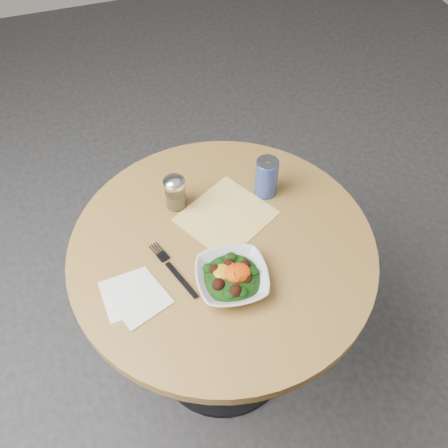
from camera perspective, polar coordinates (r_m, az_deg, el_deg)
name	(u,v)px	position (r m, az deg, el deg)	size (l,w,h in m)	color
ground	(223,353)	(2.11, -0.14, -14.58)	(6.00, 6.00, 0.00)	#2A2A2D
table	(222,282)	(1.62, -0.17, -6.60)	(0.90, 0.90, 0.75)	black
cloth_napkin	(226,216)	(1.52, 0.24, 0.91)	(0.25, 0.23, 0.00)	#F9B60D
paper_napkins	(134,296)	(1.38, -10.26, -8.15)	(0.19, 0.19, 0.00)	white
salad_bowl	(232,278)	(1.36, 0.92, -6.15)	(0.22, 0.22, 0.07)	silver
fork	(172,268)	(1.41, -5.99, -5.01)	(0.09, 0.22, 0.00)	black
spice_shaker	(175,192)	(1.51, -5.60, 3.64)	(0.07, 0.07, 0.12)	silver
beverage_can	(266,177)	(1.54, 4.87, 5.34)	(0.07, 0.07, 0.14)	#0D1A95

